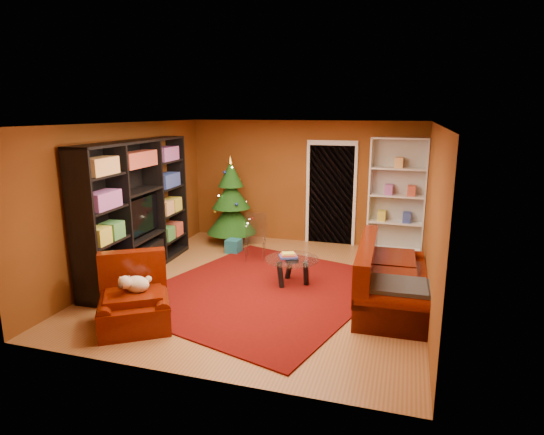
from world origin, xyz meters
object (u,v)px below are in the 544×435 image
(coffee_table, at_px, (292,271))
(armchair, at_px, (134,299))
(christmas_tree, at_px, (231,201))
(acrylic_chair, at_px, (255,240))
(media_unit, at_px, (137,209))
(gift_box_teal, at_px, (234,246))
(white_bookshelf, at_px, (397,196))
(gift_box_red, at_px, (240,234))
(sofa, at_px, (393,274))
(rug, at_px, (263,290))
(dog, at_px, (137,284))

(coffee_table, bearing_deg, armchair, -128.37)
(christmas_tree, bearing_deg, acrylic_chair, -48.20)
(media_unit, xyz_separation_m, gift_box_teal, (1.14, 1.56, -1.02))
(gift_box_teal, distance_m, white_bookshelf, 3.42)
(gift_box_red, bearing_deg, gift_box_teal, -76.22)
(sofa, xyz_separation_m, coffee_table, (-1.60, 0.32, -0.24))
(rug, relative_size, media_unit, 1.23)
(rug, distance_m, coffee_table, 0.58)
(christmas_tree, relative_size, dog, 4.75)
(christmas_tree, distance_m, acrylic_chair, 1.40)
(gift_box_teal, relative_size, armchair, 0.28)
(dog, bearing_deg, armchair, -135.00)
(gift_box_red, relative_size, dog, 0.50)
(rug, height_order, coffee_table, coffee_table)
(media_unit, distance_m, dog, 2.15)
(rug, bearing_deg, white_bookshelf, 55.64)
(rug, distance_m, gift_box_red, 3.09)
(media_unit, bearing_deg, dog, -60.84)
(media_unit, bearing_deg, gift_box_red, 68.37)
(dog, bearing_deg, gift_box_teal, 56.41)
(gift_box_teal, xyz_separation_m, dog, (-0.05, -3.31, 0.43))
(rug, distance_m, armchair, 2.11)
(sofa, bearing_deg, acrylic_chair, 61.10)
(armchair, bearing_deg, rug, 20.56)
(sofa, relative_size, acrylic_chair, 2.70)
(gift_box_red, xyz_separation_m, armchair, (0.18, -4.40, 0.28))
(gift_box_teal, relative_size, white_bookshelf, 0.12)
(christmas_tree, xyz_separation_m, armchair, (0.23, -4.04, -0.54))
(christmas_tree, height_order, gift_box_teal, christmas_tree)
(gift_box_red, xyz_separation_m, sofa, (3.41, -2.68, 0.37))
(sofa, bearing_deg, gift_box_red, 50.39)
(white_bookshelf, relative_size, acrylic_chair, 2.93)
(acrylic_chair, bearing_deg, armchair, -115.17)
(rug, height_order, sofa, sofa)
(gift_box_red, relative_size, acrylic_chair, 0.25)
(white_bookshelf, bearing_deg, media_unit, -145.54)
(sofa, bearing_deg, media_unit, 87.26)
(rug, distance_m, dog, 2.08)
(gift_box_red, height_order, acrylic_chair, acrylic_chair)
(christmas_tree, bearing_deg, coffee_table, -47.18)
(gift_box_teal, relative_size, dog, 0.68)
(christmas_tree, xyz_separation_m, white_bookshelf, (3.38, 0.42, 0.22))
(gift_box_teal, bearing_deg, gift_box_red, 103.78)
(white_bookshelf, bearing_deg, dog, -123.06)
(gift_box_teal, height_order, acrylic_chair, acrylic_chair)
(gift_box_teal, bearing_deg, acrylic_chair, -28.78)
(rug, xyz_separation_m, white_bookshelf, (1.91, 2.80, 1.13))
(armchair, bearing_deg, acrylic_chair, 45.63)
(christmas_tree, distance_m, gift_box_red, 0.90)
(christmas_tree, relative_size, coffee_table, 2.16)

